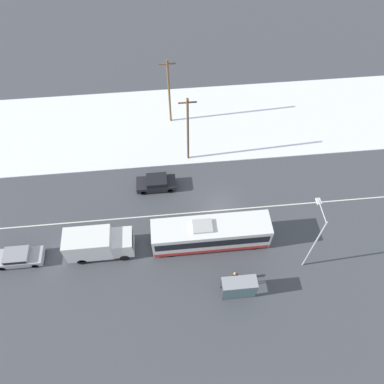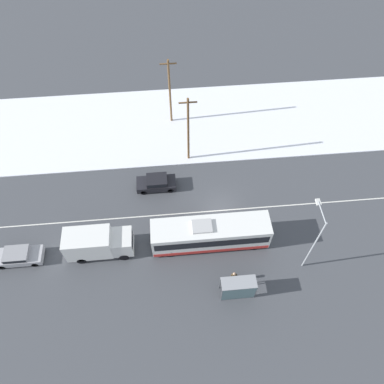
% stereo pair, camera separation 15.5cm
% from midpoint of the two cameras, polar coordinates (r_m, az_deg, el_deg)
% --- Properties ---
extents(ground_plane, '(120.00, 120.00, 0.00)m').
position_cam_midpoint_polar(ground_plane, '(38.51, 4.34, -2.80)').
color(ground_plane, '#424449').
extents(snow_lot, '(80.00, 12.78, 0.12)m').
position_cam_midpoint_polar(snow_lot, '(46.44, 2.10, 10.63)').
color(snow_lot, white).
rests_on(snow_lot, ground_plane).
extents(lane_marking_center, '(60.00, 0.12, 0.00)m').
position_cam_midpoint_polar(lane_marking_center, '(38.51, 4.34, -2.80)').
color(lane_marking_center, silver).
rests_on(lane_marking_center, ground_plane).
extents(city_bus, '(11.00, 2.57, 3.25)m').
position_cam_midpoint_polar(city_bus, '(35.25, 2.75, -6.36)').
color(city_bus, white).
rests_on(city_bus, ground_plane).
extents(box_truck, '(6.14, 2.30, 3.12)m').
position_cam_midpoint_polar(box_truck, '(35.68, -14.30, -7.61)').
color(box_truck, silver).
rests_on(box_truck, ground_plane).
extents(sedan_car, '(4.12, 1.80, 1.49)m').
position_cam_midpoint_polar(sedan_car, '(39.57, -5.56, 1.43)').
color(sedan_car, black).
rests_on(sedan_car, ground_plane).
extents(parked_car_near_truck, '(4.28, 1.80, 1.39)m').
position_cam_midpoint_polar(parked_car_near_truck, '(38.58, -25.03, -8.94)').
color(parked_car_near_truck, '#9E9EA3').
rests_on(parked_car_near_truck, ground_plane).
extents(pedestrian_at_stop, '(0.59, 0.26, 1.63)m').
position_cam_midpoint_polar(pedestrian_at_stop, '(34.24, 6.36, -12.58)').
color(pedestrian_at_stop, '#23232D').
rests_on(pedestrian_at_stop, ground_plane).
extents(bus_shelter, '(3.01, 1.20, 2.40)m').
position_cam_midpoint_polar(bus_shelter, '(33.14, 7.11, -14.37)').
color(bus_shelter, gray).
rests_on(bus_shelter, ground_plane).
extents(streetlamp, '(0.36, 2.44, 7.82)m').
position_cam_midpoint_polar(streetlamp, '(32.99, 18.13, -6.32)').
color(streetlamp, '#9EA3A8').
rests_on(streetlamp, ground_plane).
extents(utility_pole_roadside, '(1.80, 0.24, 8.72)m').
position_cam_midpoint_polar(utility_pole_roadside, '(39.16, -0.75, 9.45)').
color(utility_pole_roadside, brown).
rests_on(utility_pole_roadside, ground_plane).
extents(utility_pole_snowlot, '(1.80, 0.24, 8.70)m').
position_cam_midpoint_polar(utility_pole_snowlot, '(43.64, -3.62, 15.02)').
color(utility_pole_snowlot, brown).
rests_on(utility_pole_snowlot, ground_plane).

